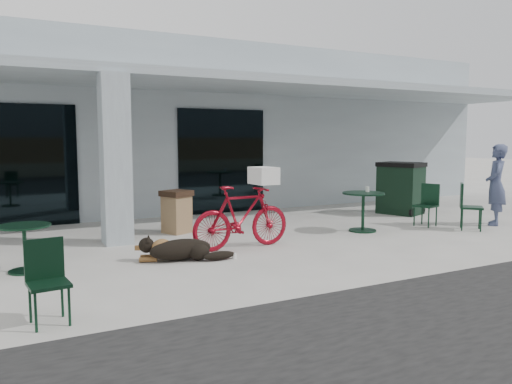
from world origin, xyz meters
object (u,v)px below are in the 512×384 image
cafe_table_near (25,248)px  person (496,185)px  bicycle (242,217)px  trash_receptacle (177,212)px  cafe_chair_far_b (426,205)px  wheeled_bin (401,188)px  cafe_chair_far_a (471,207)px  dog (181,248)px  cafe_table_far (363,212)px  cafe_chair_near (49,283)px

cafe_table_near → person: person is taller
bicycle → trash_receptacle: 2.03m
cafe_chair_far_b → wheeled_bin: size_ratio=0.70×
cafe_table_near → cafe_chair_far_a: (8.63, -0.67, 0.15)m
bicycle → dog: size_ratio=1.59×
cafe_table_far → trash_receptacle: bearing=155.2°
dog → cafe_table_near: size_ratio=1.59×
dog → cafe_chair_near: bearing=-116.1°
dog → trash_receptacle: trash_receptacle is taller
cafe_table_far → bicycle: bearing=-173.9°
bicycle → dog: (-1.25, -0.33, -0.37)m
bicycle → cafe_chair_far_b: 4.64m
person → cafe_chair_far_a: bearing=-30.1°
cafe_table_far → wheeled_bin: 2.91m
person → wheeled_bin: 2.38m
dog → trash_receptacle: 2.40m
cafe_chair_far_a → person: person is taller
cafe_chair_near → cafe_chair_far_a: size_ratio=0.89×
bicycle → cafe_chair_far_b: bearing=-90.0°
cafe_chair_near → trash_receptacle: bearing=50.7°
cafe_chair_far_a → bicycle: bearing=129.9°
cafe_table_near → cafe_chair_far_a: size_ratio=0.74×
cafe_table_near → trash_receptacle: trash_receptacle is taller
cafe_chair_far_b → trash_receptacle: size_ratio=1.07×
cafe_chair_far_a → cafe_table_far: bearing=113.1°
person → cafe_chair_near: bearing=-28.8°
cafe_table_near → cafe_chair_far_a: cafe_chair_far_a is taller
dog → cafe_chair_far_a: cafe_chair_far_a is taller
dog → person: person is taller
cafe_chair_far_b → dog: bearing=-100.7°
cafe_chair_far_b → trash_receptacle: 5.48m
dog → person: size_ratio=0.65×
cafe_table_near → cafe_chair_near: bearing=-87.3°
cafe_table_near → trash_receptacle: bearing=32.9°
bicycle → trash_receptacle: bicycle is taller
cafe_table_near → cafe_table_far: 6.48m
person → trash_receptacle: (-6.67, 2.40, -0.47)m
person → trash_receptacle: size_ratio=2.07×
cafe_chair_near → cafe_table_far: cafe_chair_near is taller
wheeled_bin → bicycle: bearing=177.6°
cafe_table_far → person: bearing=-13.8°
cafe_chair_near → cafe_chair_far_a: (8.51, 1.72, 0.06)m
dog → cafe_chair_far_b: 5.90m
bicycle → wheeled_bin: size_ratio=1.40×
bicycle → cafe_chair_far_b: size_ratio=2.00×
cafe_table_far → person: size_ratio=0.48×
cafe_chair_near → cafe_chair_far_b: (8.01, 2.52, 0.03)m
cafe_chair_near → person: bearing=5.4°
trash_receptacle → cafe_chair_far_a: bearing=-24.4°
cafe_table_far → dog: bearing=-171.2°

